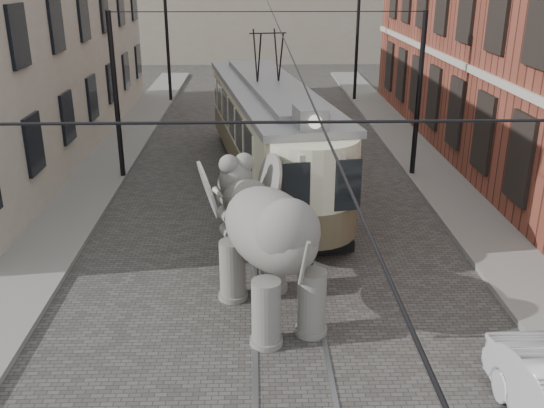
{
  "coord_description": "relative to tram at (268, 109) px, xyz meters",
  "views": [
    {
      "loc": [
        -0.68,
        -15.57,
        7.28
      ],
      "look_at": [
        -0.3,
        -2.17,
        2.1
      ],
      "focal_mm": 40.16,
      "sensor_mm": 36.0,
      "label": 1
    }
  ],
  "objects": [
    {
      "name": "ground",
      "position": [
        0.21,
        -5.71,
        -2.66
      ],
      "size": [
        120.0,
        120.0,
        0.0
      ],
      "primitive_type": "plane",
      "color": "#484643"
    },
    {
      "name": "tram_rails",
      "position": [
        0.21,
        -5.71,
        -2.65
      ],
      "size": [
        1.54,
        80.0,
        0.02
      ],
      "primitive_type": null,
      "color": "slate",
      "rests_on": "ground"
    },
    {
      "name": "sidewalk_right",
      "position": [
        6.21,
        -5.71,
        -2.59
      ],
      "size": [
        2.0,
        60.0,
        0.15
      ],
      "primitive_type": "cube",
      "color": "slate",
      "rests_on": "ground"
    },
    {
      "name": "sidewalk_left",
      "position": [
        -6.29,
        -5.71,
        -2.59
      ],
      "size": [
        2.0,
        60.0,
        0.15
      ],
      "primitive_type": "cube",
      "color": "slate",
      "rests_on": "ground"
    },
    {
      "name": "catenary",
      "position": [
        0.01,
        -0.71,
        0.34
      ],
      "size": [
        11.0,
        30.2,
        6.0
      ],
      "primitive_type": null,
      "color": "black",
      "rests_on": "ground"
    },
    {
      "name": "tram",
      "position": [
        0.0,
        0.0,
        0.0
      ],
      "size": [
        4.88,
        13.68,
        5.32
      ],
      "primitive_type": null,
      "rotation": [
        0.0,
        0.0,
        0.16
      ],
      "color": "beige",
      "rests_on": "ground"
    },
    {
      "name": "elephant",
      "position": [
        -0.17,
        -9.36,
        -1.04
      ],
      "size": [
        4.66,
        6.0,
        3.25
      ],
      "primitive_type": null,
      "rotation": [
        0.0,
        0.0,
        0.37
      ],
      "color": "#62605A",
      "rests_on": "ground"
    }
  ]
}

